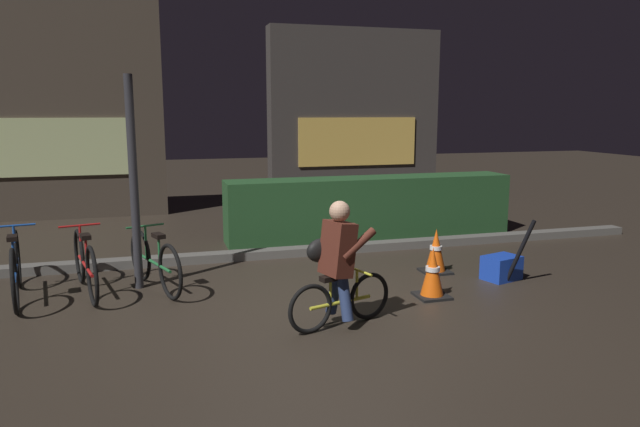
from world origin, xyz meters
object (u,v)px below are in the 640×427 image
at_px(street_post, 134,184).
at_px(closed_umbrella, 520,252).
at_px(parked_bike_center_left, 155,262).
at_px(cyclist, 337,264).
at_px(parked_bike_leftmost, 16,268).
at_px(traffic_cone_far, 436,252).
at_px(parked_bike_left_mid, 85,264).
at_px(blue_crate, 501,268).
at_px(traffic_cone_near, 433,273).

bearing_deg(street_post, closed_umbrella, -14.57).
relative_size(parked_bike_center_left, cyclist, 1.21).
height_order(parked_bike_leftmost, parked_bike_center_left, parked_bike_leftmost).
bearing_deg(traffic_cone_far, parked_bike_left_mid, 175.86).
bearing_deg(blue_crate, parked_bike_left_mid, 170.47).
relative_size(street_post, traffic_cone_near, 4.31).
height_order(parked_bike_center_left, traffic_cone_near, parked_bike_center_left).
bearing_deg(blue_crate, traffic_cone_near, -160.95).
relative_size(parked_bike_leftmost, traffic_cone_far, 2.98).
height_order(parked_bike_leftmost, cyclist, cyclist).
relative_size(street_post, cyclist, 2.00).
distance_m(parked_bike_leftmost, cyclist, 3.65).
distance_m(parked_bike_center_left, cyclist, 2.44).
xyz_separation_m(street_post, cyclist, (1.88, -1.85, -0.62)).
distance_m(blue_crate, cyclist, 2.69).
bearing_deg(closed_umbrella, blue_crate, 155.58).
relative_size(parked_bike_left_mid, blue_crate, 3.71).
relative_size(traffic_cone_near, cyclist, 0.46).
bearing_deg(parked_bike_left_mid, traffic_cone_near, -121.19).
xyz_separation_m(parked_bike_left_mid, blue_crate, (4.93, -0.83, -0.20)).
relative_size(street_post, closed_umbrella, 2.93).
distance_m(parked_bike_leftmost, blue_crate, 5.71).
xyz_separation_m(parked_bike_leftmost, cyclist, (3.18, -1.77, 0.27)).
bearing_deg(parked_bike_center_left, cyclist, -155.47).
height_order(parked_bike_center_left, closed_umbrella, closed_umbrella).
bearing_deg(parked_bike_center_left, traffic_cone_near, -131.37).
height_order(traffic_cone_near, closed_umbrella, closed_umbrella).
height_order(parked_bike_leftmost, blue_crate, parked_bike_leftmost).
distance_m(traffic_cone_near, blue_crate, 1.23).
bearing_deg(traffic_cone_near, closed_umbrella, 6.94).
distance_m(street_post, parked_bike_left_mid, 1.07).
relative_size(cyclist, closed_umbrella, 1.47).
xyz_separation_m(street_post, blue_crate, (4.35, -0.90, -1.10)).
xyz_separation_m(parked_bike_center_left, blue_crate, (4.16, -0.78, -0.18)).
bearing_deg(closed_umbrella, parked_bike_center_left, -144.54).
bearing_deg(closed_umbrella, traffic_cone_near, -123.91).
distance_m(street_post, traffic_cone_near, 3.58).
relative_size(parked_bike_center_left, closed_umbrella, 1.78).
xyz_separation_m(parked_bike_left_mid, cyclist, (2.46, -1.78, 0.28)).
distance_m(parked_bike_left_mid, traffic_cone_near, 3.96).
height_order(street_post, blue_crate, street_post).
bearing_deg(parked_bike_leftmost, street_post, -96.11).
bearing_deg(street_post, traffic_cone_far, -5.89).
height_order(street_post, closed_umbrella, street_post).
distance_m(parked_bike_leftmost, closed_umbrella, 5.82).
relative_size(parked_bike_leftmost, parked_bike_center_left, 1.14).
bearing_deg(street_post, parked_bike_center_left, -32.07).
xyz_separation_m(traffic_cone_near, blue_crate, (1.16, 0.40, -0.13)).
height_order(traffic_cone_far, blue_crate, traffic_cone_far).
distance_m(parked_bike_center_left, closed_umbrella, 4.36).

